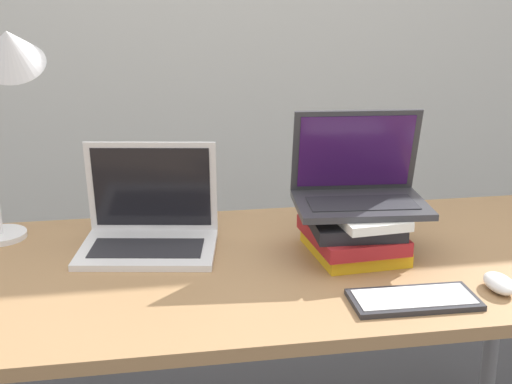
{
  "coord_description": "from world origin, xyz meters",
  "views": [
    {
      "loc": [
        -0.33,
        -1.18,
        1.39
      ],
      "look_at": [
        -0.06,
        0.4,
        0.9
      ],
      "focal_mm": 50.0,
      "sensor_mm": 36.0,
      "label": 1
    }
  ],
  "objects_px": {
    "laptop_left": "(149,228)",
    "wireless_keyboard": "(414,299)",
    "book_stack": "(354,231)",
    "desk_lamp": "(7,73)",
    "laptop_on_books": "(359,186)",
    "mouse": "(499,283)"
  },
  "relations": [
    {
      "from": "laptop_left",
      "to": "laptop_on_books",
      "type": "relative_size",
      "value": 1.12
    },
    {
      "from": "laptop_left",
      "to": "wireless_keyboard",
      "type": "relative_size",
      "value": 1.37
    },
    {
      "from": "desk_lamp",
      "to": "mouse",
      "type": "bearing_deg",
      "value": -24.56
    },
    {
      "from": "laptop_left",
      "to": "desk_lamp",
      "type": "height_order",
      "value": "desk_lamp"
    },
    {
      "from": "laptop_on_books",
      "to": "mouse",
      "type": "height_order",
      "value": "laptop_on_books"
    },
    {
      "from": "book_stack",
      "to": "laptop_on_books",
      "type": "xyz_separation_m",
      "value": [
        0.01,
        0.02,
        0.11
      ]
    },
    {
      "from": "laptop_on_books",
      "to": "book_stack",
      "type": "bearing_deg",
      "value": -130.41
    },
    {
      "from": "book_stack",
      "to": "mouse",
      "type": "bearing_deg",
      "value": -46.07
    },
    {
      "from": "laptop_left",
      "to": "book_stack",
      "type": "xyz_separation_m",
      "value": [
        0.5,
        -0.13,
        0.01
      ]
    },
    {
      "from": "wireless_keyboard",
      "to": "desk_lamp",
      "type": "xyz_separation_m",
      "value": [
        -0.87,
        0.52,
        0.43
      ]
    },
    {
      "from": "book_stack",
      "to": "wireless_keyboard",
      "type": "bearing_deg",
      "value": -80.83
    },
    {
      "from": "wireless_keyboard",
      "to": "mouse",
      "type": "relative_size",
      "value": 2.66
    },
    {
      "from": "wireless_keyboard",
      "to": "desk_lamp",
      "type": "bearing_deg",
      "value": 149.34
    },
    {
      "from": "laptop_left",
      "to": "book_stack",
      "type": "height_order",
      "value": "laptop_left"
    },
    {
      "from": "laptop_left",
      "to": "wireless_keyboard",
      "type": "bearing_deg",
      "value": -37.38
    },
    {
      "from": "book_stack",
      "to": "laptop_on_books",
      "type": "bearing_deg",
      "value": 49.59
    },
    {
      "from": "laptop_on_books",
      "to": "mouse",
      "type": "xyz_separation_m",
      "value": [
        0.24,
        -0.28,
        -0.15
      ]
    },
    {
      "from": "book_stack",
      "to": "desk_lamp",
      "type": "distance_m",
      "value": 0.93
    },
    {
      "from": "laptop_on_books",
      "to": "mouse",
      "type": "relative_size",
      "value": 3.25
    },
    {
      "from": "laptop_left",
      "to": "wireless_keyboard",
      "type": "height_order",
      "value": "laptop_left"
    },
    {
      "from": "wireless_keyboard",
      "to": "desk_lamp",
      "type": "height_order",
      "value": "desk_lamp"
    },
    {
      "from": "laptop_on_books",
      "to": "wireless_keyboard",
      "type": "relative_size",
      "value": 1.22
    }
  ]
}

